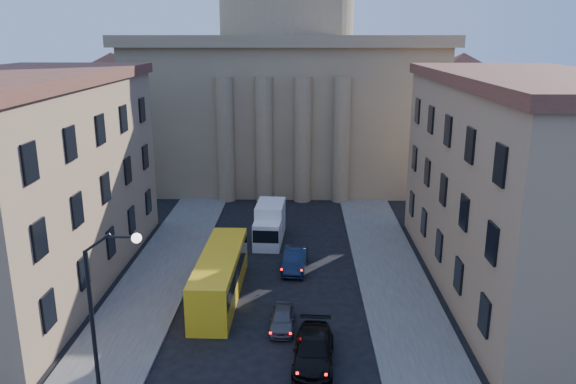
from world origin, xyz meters
name	(u,v)px	position (x,y,z in m)	size (l,w,h in m)	color
sidewalk_left	(139,308)	(-8.50, 18.00, 0.07)	(5.00, 60.00, 0.15)	#54514D
sidewalk_right	(404,311)	(8.50, 18.00, 0.07)	(5.00, 60.00, 0.15)	#54514D
church	(286,78)	(0.00, 55.47, 11.88)	(68.02, 28.76, 36.60)	#876F53
building_left	(24,181)	(-17.00, 22.00, 7.42)	(11.60, 26.60, 14.70)	#9C805C
building_right	(528,184)	(17.00, 22.00, 7.42)	(11.60, 26.60, 14.70)	#9C805C
street_lamp	(103,308)	(-6.97, 8.00, 5.29)	(2.62, 0.44, 8.83)	black
car_right_mid	(314,350)	(2.60, 12.12, 0.76)	(2.14, 5.27, 1.53)	black
car_right_far	(282,319)	(0.80, 15.80, 0.61)	(1.45, 3.60, 1.23)	#4B4B50
car_right_distant	(295,259)	(1.45, 24.66, 0.77)	(1.63, 4.69, 1.54)	black
city_bus	(220,274)	(-3.50, 19.85, 1.63)	(2.66, 10.82, 3.04)	yellow
box_truck	(269,224)	(-0.80, 30.60, 1.49)	(2.54, 5.84, 3.15)	white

